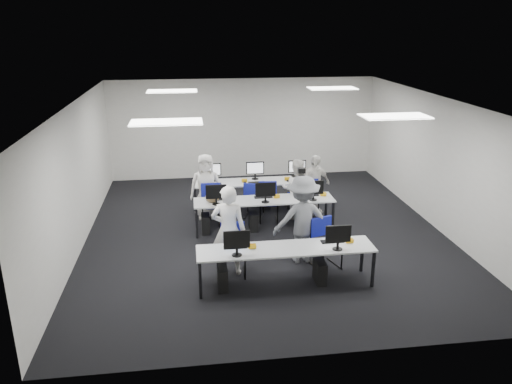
{
  "coord_description": "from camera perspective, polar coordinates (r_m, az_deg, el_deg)",
  "views": [
    {
      "loc": [
        -1.62,
        -10.39,
        4.57
      ],
      "look_at": [
        -0.22,
        -0.03,
        1.0
      ],
      "focal_mm": 35.0,
      "sensor_mm": 36.0,
      "label": 1
    }
  ],
  "objects": [
    {
      "name": "student_0",
      "position": [
        9.36,
        -3.15,
        -4.38
      ],
      "size": [
        0.71,
        0.53,
        1.76
      ],
      "primitive_type": "imported",
      "rotation": [
        0.0,
        0.0,
        2.96
      ],
      "color": "white",
      "rests_on": "ground"
    },
    {
      "name": "equipment_mid",
      "position": [
        11.47,
        -0.0,
        -2.69
      ],
      "size": [
        2.91,
        0.41,
        1.19
      ],
      "color": "white",
      "rests_on": "desk_mid"
    },
    {
      "name": "chair_0",
      "position": [
        9.56,
        -2.63,
        -7.62
      ],
      "size": [
        0.52,
        0.56,
        0.98
      ],
      "rotation": [
        0.0,
        0.0,
        -0.07
      ],
      "color": "navy",
      "rests_on": "ground"
    },
    {
      "name": "student_3",
      "position": [
        12.44,
        6.67,
        0.86
      ],
      "size": [
        0.95,
        0.64,
        1.51
      ],
      "primitive_type": "imported",
      "rotation": [
        0.0,
        0.0,
        0.34
      ],
      "color": "white",
      "rests_on": "ground"
    },
    {
      "name": "desk_front",
      "position": [
        9.03,
        3.42,
        -6.68
      ],
      "size": [
        3.2,
        0.7,
        0.73
      ],
      "color": "silver",
      "rests_on": "ground"
    },
    {
      "name": "desk_mid",
      "position": [
        11.39,
        0.94,
        -1.1
      ],
      "size": [
        3.2,
        0.7,
        0.73
      ],
      "color": "silver",
      "rests_on": "ground"
    },
    {
      "name": "student_1",
      "position": [
        12.08,
        4.61,
        0.34
      ],
      "size": [
        0.86,
        0.76,
        1.49
      ],
      "primitive_type": "imported",
      "rotation": [
        0.0,
        0.0,
        2.83
      ],
      "color": "white",
      "rests_on": "ground"
    },
    {
      "name": "ceiling_panels",
      "position": [
        10.63,
        1.17,
        10.28
      ],
      "size": [
        5.2,
        4.6,
        0.02
      ],
      "color": "white",
      "rests_on": "room"
    },
    {
      "name": "chair_2",
      "position": [
        11.96,
        -4.96,
        -2.25
      ],
      "size": [
        0.54,
        0.56,
        0.88
      ],
      "rotation": [
        0.0,
        0.0,
        -0.26
      ],
      "color": "navy",
      "rests_on": "ground"
    },
    {
      "name": "equipment_front",
      "position": [
        9.12,
        2.21,
        -8.64
      ],
      "size": [
        2.51,
        0.41,
        1.19
      ],
      "color": "#0D37B3",
      "rests_on": "desk_front"
    },
    {
      "name": "desk_back",
      "position": [
        12.71,
        -0.01,
        1.03
      ],
      "size": [
        3.2,
        0.7,
        0.73
      ],
      "color": "silver",
      "rests_on": "ground"
    },
    {
      "name": "chair_6",
      "position": [
        12.28,
        -0.25,
        -1.55
      ],
      "size": [
        0.58,
        0.6,
        0.91
      ],
      "rotation": [
        0.0,
        0.0,
        -0.32
      ],
      "color": "navy",
      "rests_on": "ground"
    },
    {
      "name": "equipment_back",
      "position": [
        12.85,
        0.83,
        -0.28
      ],
      "size": [
        2.91,
        0.41,
        1.19
      ],
      "color": "white",
      "rests_on": "desk_back"
    },
    {
      "name": "student_2",
      "position": [
        12.14,
        -5.73,
        0.65
      ],
      "size": [
        0.79,
        0.53,
        1.59
      ],
      "primitive_type": "imported",
      "rotation": [
        0.0,
        0.0,
        -0.03
      ],
      "color": "white",
      "rests_on": "ground"
    },
    {
      "name": "dslr_camera",
      "position": [
        9.7,
        5.24,
        2.47
      ],
      "size": [
        0.14,
        0.18,
        0.1
      ],
      "primitive_type": "cube",
      "rotation": [
        0.0,
        0.0,
        3.16
      ],
      "color": "black",
      "rests_on": "photographer"
    },
    {
      "name": "handbag",
      "position": [
        11.2,
        -5.0,
        -0.55
      ],
      "size": [
        0.34,
        0.23,
        0.26
      ],
      "primitive_type": "ellipsoid",
      "rotation": [
        0.0,
        0.0,
        0.09
      ],
      "color": "olive",
      "rests_on": "desk_mid"
    },
    {
      "name": "chair_7",
      "position": [
        12.53,
        4.76,
        -1.2
      ],
      "size": [
        0.46,
        0.5,
        0.9
      ],
      "rotation": [
        0.0,
        0.0,
        -0.04
      ],
      "color": "navy",
      "rests_on": "ground"
    },
    {
      "name": "chair_4",
      "position": [
        12.27,
        6.07,
        -1.64
      ],
      "size": [
        0.55,
        0.58,
        0.94
      ],
      "rotation": [
        0.0,
        0.0,
        -0.19
      ],
      "color": "navy",
      "rests_on": "ground"
    },
    {
      "name": "photographer",
      "position": [
        9.85,
        5.32,
        -3.14
      ],
      "size": [
        1.16,
        0.68,
        1.78
      ],
      "primitive_type": "imported",
      "rotation": [
        0.0,
        0.0,
        3.16
      ],
      "color": "slate",
      "rests_on": "ground"
    },
    {
      "name": "chair_3",
      "position": [
        12.05,
        1.4,
        -1.94
      ],
      "size": [
        0.49,
        0.53,
        0.93
      ],
      "rotation": [
        0.0,
        0.0,
        -0.08
      ],
      "color": "navy",
      "rests_on": "ground"
    },
    {
      "name": "chair_5",
      "position": [
        12.18,
        -5.16,
        -1.69
      ],
      "size": [
        0.48,
        0.53,
        0.98
      ],
      "rotation": [
        0.0,
        0.0,
        -0.01
      ],
      "color": "navy",
      "rests_on": "ground"
    },
    {
      "name": "chair_1",
      "position": [
        9.91,
        7.95,
        -6.81
      ],
      "size": [
        0.61,
        0.64,
        0.97
      ],
      "rotation": [
        0.0,
        0.0,
        0.31
      ],
      "color": "navy",
      "rests_on": "ground"
    },
    {
      "name": "room",
      "position": [
        10.95,
        1.12,
        2.58
      ],
      "size": [
        9.0,
        9.02,
        3.0
      ],
      "color": "black",
      "rests_on": "ground"
    }
  ]
}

